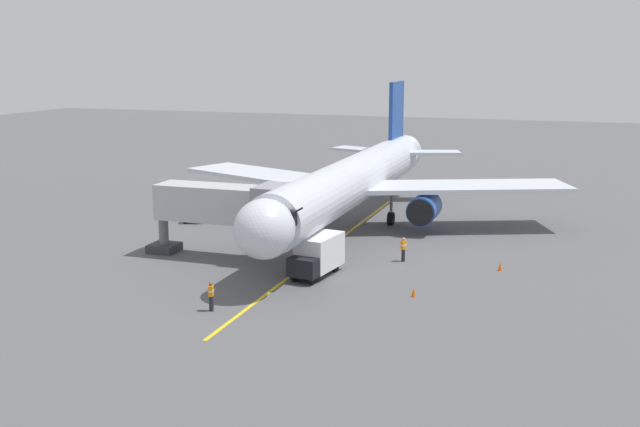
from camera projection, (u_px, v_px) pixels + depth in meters
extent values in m
plane|color=#565659|center=(342.00, 223.00, 65.39)|extent=(220.00, 220.00, 0.00)
cube|color=yellow|center=(328.00, 247.00, 57.21)|extent=(0.36, 40.00, 0.01)
cylinder|color=silver|center=(352.00, 181.00, 61.93)|extent=(3.90, 34.01, 3.80)
ellipsoid|color=silver|center=(264.00, 229.00, 45.06)|extent=(3.62, 4.01, 3.61)
cone|color=silver|center=(402.00, 153.00, 79.08)|extent=(3.43, 3.01, 3.42)
cube|color=black|center=(273.00, 215.00, 46.24)|extent=(3.23, 1.61, 0.90)
cube|color=silver|center=(464.00, 187.00, 62.83)|extent=(17.75, 11.25, 0.36)
cylinder|color=#1E479E|center=(424.00, 209.00, 61.47)|extent=(2.31, 3.41, 2.30)
cylinder|color=black|center=(420.00, 213.00, 59.85)|extent=(2.10, 0.21, 2.10)
cube|color=silver|center=(271.00, 176.00, 68.18)|extent=(17.76, 11.17, 0.36)
cylinder|color=#1E479E|center=(289.00, 200.00, 65.11)|extent=(2.31, 3.41, 2.30)
cylinder|color=black|center=(282.00, 204.00, 63.48)|extent=(2.10, 0.21, 2.10)
cube|color=#1E479E|center=(396.00, 118.00, 75.52)|extent=(0.37, 4.80, 7.20)
cube|color=silver|center=(427.00, 152.00, 74.89)|extent=(6.83, 4.28, 0.24)
cube|color=silver|center=(364.00, 150.00, 76.90)|extent=(6.83, 4.24, 0.24)
cylinder|color=slate|center=(293.00, 249.00, 49.90)|extent=(0.24, 0.24, 2.77)
cylinder|color=black|center=(293.00, 269.00, 50.18)|extent=(0.45, 0.70, 0.70)
cylinder|color=slate|center=(391.00, 202.00, 64.34)|extent=(0.24, 0.24, 2.77)
cylinder|color=black|center=(391.00, 219.00, 64.62)|extent=(0.45, 1.10, 1.10)
cylinder|color=slate|center=(332.00, 199.00, 65.97)|extent=(0.24, 0.24, 2.77)
cylinder|color=black|center=(332.00, 214.00, 66.26)|extent=(0.45, 1.10, 1.10)
cube|color=#B7B7BC|center=(219.00, 203.00, 53.81)|extent=(9.01, 2.63, 2.50)
cube|color=gray|center=(278.00, 207.00, 52.40)|extent=(2.81, 3.21, 3.00)
cylinder|color=slate|center=(163.00, 226.00, 55.62)|extent=(0.70, 0.70, 3.90)
cube|color=#333338|center=(164.00, 248.00, 55.96)|extent=(2.00, 2.00, 0.60)
cylinder|color=#23232D|center=(211.00, 303.00, 43.09)|extent=(0.26, 0.26, 0.88)
cube|color=orange|center=(211.00, 291.00, 42.94)|extent=(0.32, 0.43, 0.60)
cube|color=silver|center=(211.00, 291.00, 42.94)|extent=(0.34, 0.45, 0.10)
sphere|color=brown|center=(211.00, 284.00, 42.85)|extent=(0.22, 0.22, 0.22)
cylinder|color=#23232D|center=(403.00, 255.00, 53.34)|extent=(0.26, 0.26, 0.88)
cube|color=orange|center=(403.00, 245.00, 53.19)|extent=(0.38, 0.45, 0.60)
cube|color=silver|center=(403.00, 245.00, 53.19)|extent=(0.39, 0.47, 0.10)
sphere|color=tan|center=(404.00, 239.00, 53.11)|extent=(0.22, 0.22, 0.22)
cube|color=black|center=(305.00, 266.00, 48.49)|extent=(2.12, 1.95, 1.20)
cube|color=black|center=(300.00, 266.00, 47.84)|extent=(1.71, 0.40, 0.70)
cube|color=silver|center=(319.00, 252.00, 50.09)|extent=(2.49, 3.84, 2.20)
cylinder|color=black|center=(313.00, 278.00, 48.11)|extent=(0.37, 0.87, 0.84)
cylinder|color=black|center=(295.00, 275.00, 48.69)|extent=(0.37, 0.87, 0.84)
cylinder|color=black|center=(335.00, 265.00, 50.90)|extent=(0.37, 0.87, 0.84)
cylinder|color=black|center=(318.00, 263.00, 51.48)|extent=(0.37, 0.87, 0.84)
cube|color=yellow|center=(195.00, 215.00, 66.09)|extent=(2.18, 2.92, 0.24)
cube|color=silver|center=(195.00, 207.00, 65.95)|extent=(2.18, 2.92, 0.08)
cylinder|color=slate|center=(200.00, 213.00, 64.84)|extent=(0.06, 0.06, 0.55)
cylinder|color=slate|center=(185.00, 213.00, 64.83)|extent=(0.06, 0.06, 0.55)
cylinder|color=slate|center=(204.00, 207.00, 67.19)|extent=(0.06, 0.06, 0.55)
cylinder|color=slate|center=(190.00, 207.00, 67.18)|extent=(0.06, 0.06, 0.55)
cylinder|color=black|center=(201.00, 221.00, 65.24)|extent=(0.38, 0.50, 0.44)
cylinder|color=black|center=(186.00, 221.00, 65.23)|extent=(0.38, 0.50, 0.44)
cylinder|color=black|center=(204.00, 216.00, 67.10)|extent=(0.38, 0.50, 0.44)
cylinder|color=black|center=(189.00, 216.00, 67.09)|extent=(0.38, 0.50, 0.44)
cube|color=black|center=(197.00, 192.00, 76.43)|extent=(2.27, 2.70, 0.70)
cube|color=black|center=(197.00, 185.00, 76.60)|extent=(1.36, 1.26, 0.50)
cylinder|color=black|center=(203.00, 197.00, 75.77)|extent=(0.46, 0.65, 0.60)
cylinder|color=black|center=(189.00, 197.00, 75.68)|extent=(0.46, 0.65, 0.60)
cylinder|color=black|center=(204.00, 194.00, 77.33)|extent=(0.46, 0.65, 0.60)
cylinder|color=black|center=(191.00, 194.00, 77.24)|extent=(0.46, 0.65, 0.60)
cone|color=#F2590F|center=(414.00, 292.00, 45.61)|extent=(0.32, 0.32, 0.55)
cone|color=#F2590F|center=(500.00, 267.00, 51.14)|extent=(0.32, 0.32, 0.55)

